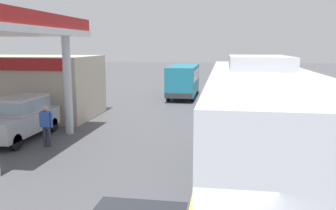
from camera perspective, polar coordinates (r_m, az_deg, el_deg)
The scene contains 7 objects.
ground at distance 24.05m, azimuth 7.26°, elevation 0.10°, with size 120.00×120.00×0.00m, color #4C4C51.
lane_divider_stripe at distance 19.13m, azimuth 6.79°, elevation -2.34°, with size 0.16×50.00×0.01m, color #D8CC4C.
coach_bus_main at distance 9.29m, azimuth 14.70°, elevation -4.64°, with size 2.60×11.04×3.69m.
gas_station_roadside at distance 19.31m, azimuth -24.26°, elevation 4.85°, with size 9.10×11.95×5.10m.
car_at_pump at distance 16.19m, azimuth -23.05°, elevation -1.61°, with size 1.70×4.20×1.82m.
minibus_opposing_lane at distance 26.97m, azimuth 2.53°, elevation 4.36°, with size 2.04×6.13×2.44m.
pedestrian_near_pump at distance 14.58m, azimuth -19.25°, elevation -2.88°, with size 0.55×0.22×1.66m.
Camera 1 is at (0.66, -3.71, 3.97)m, focal length 37.39 mm.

